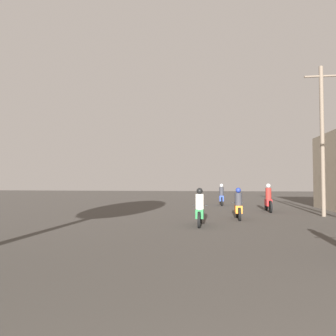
{
  "coord_description": "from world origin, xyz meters",
  "views": [
    {
      "loc": [
        -0.92,
        -0.43,
        1.69
      ],
      "look_at": [
        -3.33,
        17.41,
        2.46
      ],
      "focal_mm": 35.0,
      "sensor_mm": 36.0,
      "label": 1
    }
  ],
  "objects": [
    {
      "name": "motorcycle_orange",
      "position": [
        0.25,
        14.8,
        0.57
      ],
      "size": [
        0.6,
        1.98,
        1.43
      ],
      "rotation": [
        0.0,
        0.0,
        -0.12
      ],
      "color": "black",
      "rests_on": "ground_plane"
    },
    {
      "name": "motorcycle_blue",
      "position": [
        -0.26,
        23.46,
        0.63
      ],
      "size": [
        0.6,
        1.89,
        1.55
      ],
      "rotation": [
        0.0,
        0.0,
        0.12
      ],
      "color": "black",
      "rests_on": "ground_plane"
    },
    {
      "name": "motorcycle_green",
      "position": [
        -1.41,
        12.35,
        0.58
      ],
      "size": [
        0.6,
        2.0,
        1.46
      ],
      "rotation": [
        0.0,
        0.0,
        -0.15
      ],
      "color": "black",
      "rests_on": "ground_plane"
    },
    {
      "name": "motorcycle_red",
      "position": [
        2.23,
        18.78,
        0.63
      ],
      "size": [
        0.6,
        2.14,
        1.59
      ],
      "rotation": [
        0.0,
        0.0,
        0.17
      ],
      "color": "black",
      "rests_on": "ground_plane"
    },
    {
      "name": "utility_pole_far",
      "position": [
        4.49,
        16.54,
        3.89
      ],
      "size": [
        1.6,
        0.2,
        7.46
      ],
      "color": "#6B5B4C",
      "rests_on": "ground_plane"
    }
  ]
}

